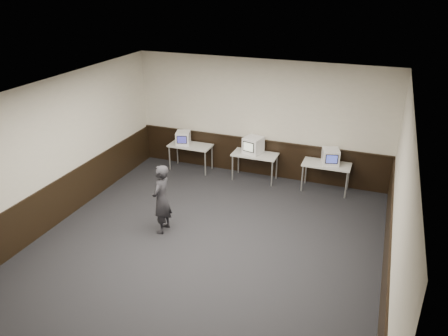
% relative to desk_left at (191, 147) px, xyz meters
% --- Properties ---
extents(floor, '(8.00, 8.00, 0.00)m').
position_rel_desk_left_xyz_m(floor, '(1.90, -3.60, -0.68)').
color(floor, black).
rests_on(floor, ground).
extents(ceiling, '(8.00, 8.00, 0.00)m').
position_rel_desk_left_xyz_m(ceiling, '(1.90, -3.60, 2.52)').
color(ceiling, white).
rests_on(ceiling, back_wall).
extents(back_wall, '(7.00, 0.00, 7.00)m').
position_rel_desk_left_xyz_m(back_wall, '(1.90, 0.40, 0.92)').
color(back_wall, beige).
rests_on(back_wall, ground).
extents(front_wall, '(7.00, 0.00, 7.00)m').
position_rel_desk_left_xyz_m(front_wall, '(1.90, -7.60, 0.92)').
color(front_wall, beige).
rests_on(front_wall, ground).
extents(left_wall, '(0.00, 8.00, 8.00)m').
position_rel_desk_left_xyz_m(left_wall, '(-1.60, -3.60, 0.92)').
color(left_wall, beige).
rests_on(left_wall, ground).
extents(right_wall, '(0.00, 8.00, 8.00)m').
position_rel_desk_left_xyz_m(right_wall, '(5.40, -3.60, 0.92)').
color(right_wall, beige).
rests_on(right_wall, ground).
extents(wainscot_back, '(6.98, 0.04, 1.00)m').
position_rel_desk_left_xyz_m(wainscot_back, '(1.90, 0.38, -0.18)').
color(wainscot_back, black).
rests_on(wainscot_back, back_wall).
extents(wainscot_left, '(0.04, 7.98, 1.00)m').
position_rel_desk_left_xyz_m(wainscot_left, '(-1.58, -3.60, -0.18)').
color(wainscot_left, black).
rests_on(wainscot_left, left_wall).
extents(wainscot_right, '(0.04, 7.98, 1.00)m').
position_rel_desk_left_xyz_m(wainscot_right, '(5.38, -3.60, -0.18)').
color(wainscot_right, black).
rests_on(wainscot_right, right_wall).
extents(wainscot_rail, '(6.98, 0.06, 0.04)m').
position_rel_desk_left_xyz_m(wainscot_rail, '(1.90, 0.36, 0.34)').
color(wainscot_rail, black).
rests_on(wainscot_rail, wainscot_back).
extents(desk_left, '(1.20, 0.60, 0.75)m').
position_rel_desk_left_xyz_m(desk_left, '(0.00, 0.00, 0.00)').
color(desk_left, beige).
rests_on(desk_left, ground).
extents(desk_center, '(1.20, 0.60, 0.75)m').
position_rel_desk_left_xyz_m(desk_center, '(1.90, 0.00, 0.00)').
color(desk_center, beige).
rests_on(desk_center, ground).
extents(desk_right, '(1.20, 0.60, 0.75)m').
position_rel_desk_left_xyz_m(desk_right, '(3.80, 0.00, 0.00)').
color(desk_right, beige).
rests_on(desk_right, ground).
extents(emac_left, '(0.47, 0.48, 0.38)m').
position_rel_desk_left_xyz_m(emac_left, '(-0.21, -0.03, 0.26)').
color(emac_left, white).
rests_on(emac_left, desk_left).
extents(emac_center, '(0.55, 0.57, 0.45)m').
position_rel_desk_left_xyz_m(emac_center, '(1.83, 0.04, 0.30)').
color(emac_center, white).
rests_on(emac_center, desk_center).
extents(emac_right, '(0.51, 0.52, 0.41)m').
position_rel_desk_left_xyz_m(emac_right, '(3.87, 0.01, 0.28)').
color(emac_right, white).
rests_on(emac_right, desk_right).
extents(person, '(0.39, 0.58, 1.55)m').
position_rel_desk_left_xyz_m(person, '(0.80, -3.20, 0.10)').
color(person, black).
rests_on(person, ground).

